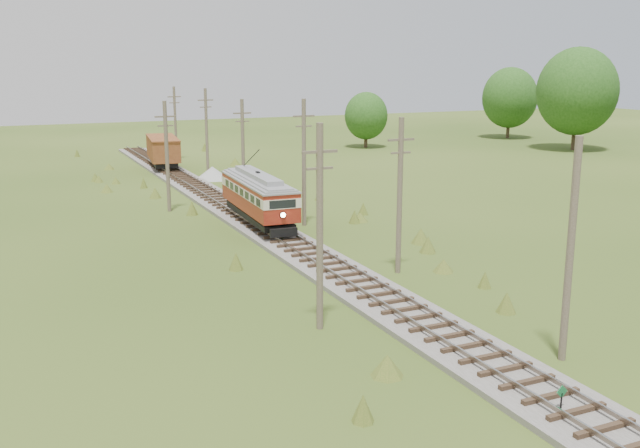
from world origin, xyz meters
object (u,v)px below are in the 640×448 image
switch_marker (561,398)px  streetcar (258,194)px  gravel_pile (214,173)px  gondola (163,150)px

switch_marker → streetcar: (0.20, 30.22, 1.78)m
switch_marker → gravel_pile: size_ratio=0.28×
streetcar → gravel_pile: bearing=85.0°
switch_marker → streetcar: streetcar is taller
gondola → streetcar: bearing=-83.0°
switch_marker → gravel_pile: bearing=86.3°
streetcar → gondola: (0.00, 30.86, -0.23)m
gondola → gravel_pile: gondola is taller
streetcar → gondola: streetcar is taller
gravel_pile → gondola: bearing=109.6°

